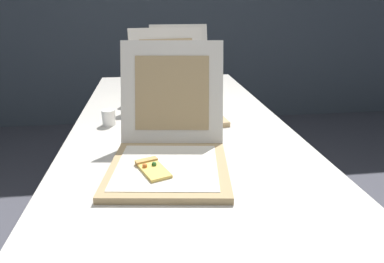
{
  "coord_description": "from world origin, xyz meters",
  "views": [
    {
      "loc": [
        -0.13,
        -0.71,
        1.27
      ],
      "look_at": [
        0.02,
        0.47,
        0.81
      ],
      "focal_mm": 31.32,
      "sensor_mm": 36.0,
      "label": 1
    }
  ],
  "objects_px": {
    "table": "(182,139)",
    "pizza_box_middle": "(175,103)",
    "cup_white_mid": "(109,117)",
    "cup_white_far": "(127,100)",
    "pizza_box_back": "(183,82)",
    "pizza_box_front": "(169,150)"
  },
  "relations": [
    {
      "from": "pizza_box_middle",
      "to": "cup_white_mid",
      "type": "distance_m",
      "value": 0.33
    },
    {
      "from": "pizza_box_back",
      "to": "pizza_box_middle",
      "type": "bearing_deg",
      "value": -102.11
    },
    {
      "from": "cup_white_far",
      "to": "cup_white_mid",
      "type": "bearing_deg",
      "value": -103.08
    },
    {
      "from": "table",
      "to": "cup_white_mid",
      "type": "distance_m",
      "value": 0.35
    },
    {
      "from": "pizza_box_front",
      "to": "pizza_box_back",
      "type": "height_order",
      "value": "same"
    },
    {
      "from": "pizza_box_front",
      "to": "pizza_box_middle",
      "type": "bearing_deg",
      "value": 90.6
    },
    {
      "from": "pizza_box_middle",
      "to": "pizza_box_front",
      "type": "bearing_deg",
      "value": -105.18
    },
    {
      "from": "pizza_box_front",
      "to": "cup_white_mid",
      "type": "xyz_separation_m",
      "value": [
        -0.24,
        0.44,
        -0.02
      ]
    },
    {
      "from": "table",
      "to": "cup_white_mid",
      "type": "xyz_separation_m",
      "value": [
        -0.32,
        0.11,
        0.08
      ]
    },
    {
      "from": "cup_white_mid",
      "to": "cup_white_far",
      "type": "bearing_deg",
      "value": 76.92
    },
    {
      "from": "pizza_box_middle",
      "to": "cup_white_mid",
      "type": "height_order",
      "value": "pizza_box_middle"
    },
    {
      "from": "table",
      "to": "pizza_box_back",
      "type": "distance_m",
      "value": 0.71
    },
    {
      "from": "cup_white_far",
      "to": "cup_white_mid",
      "type": "distance_m",
      "value": 0.3
    },
    {
      "from": "cup_white_far",
      "to": "cup_white_mid",
      "type": "height_order",
      "value": "same"
    },
    {
      "from": "pizza_box_back",
      "to": "cup_white_far",
      "type": "bearing_deg",
      "value": -139.28
    },
    {
      "from": "table",
      "to": "cup_white_far",
      "type": "xyz_separation_m",
      "value": [
        -0.25,
        0.4,
        0.08
      ]
    },
    {
      "from": "table",
      "to": "pizza_box_back",
      "type": "bearing_deg",
      "value": 83.53
    },
    {
      "from": "table",
      "to": "pizza_box_front",
      "type": "height_order",
      "value": "pizza_box_front"
    },
    {
      "from": "table",
      "to": "pizza_box_middle",
      "type": "xyz_separation_m",
      "value": [
        -0.01,
        0.23,
        0.1
      ]
    },
    {
      "from": "table",
      "to": "pizza_box_middle",
      "type": "bearing_deg",
      "value": 92.48
    },
    {
      "from": "pizza_box_front",
      "to": "cup_white_mid",
      "type": "height_order",
      "value": "pizza_box_front"
    },
    {
      "from": "cup_white_mid",
      "to": "pizza_box_back",
      "type": "bearing_deg",
      "value": 55.83
    }
  ]
}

